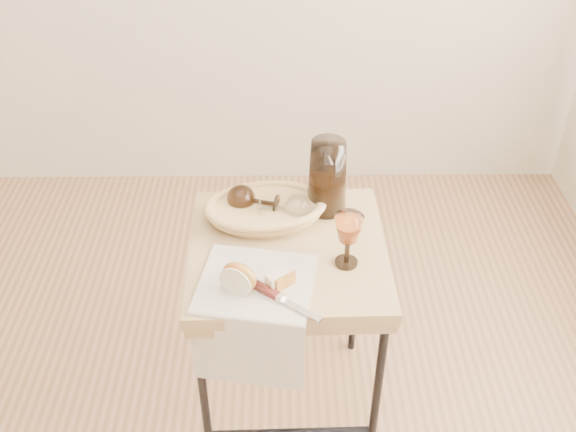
{
  "coord_description": "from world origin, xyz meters",
  "views": [
    {
      "loc": [
        0.45,
        -0.95,
        1.84
      ],
      "look_at": [
        0.47,
        0.41,
        0.8
      ],
      "focal_mm": 41.35,
      "sensor_mm": 36.0,
      "label": 1
    }
  ],
  "objects_px": {
    "tea_towel": "(256,283)",
    "wine_goblet": "(348,240)",
    "table_knife": "(283,299)",
    "pitcher": "(327,176)",
    "apple_half": "(239,277)",
    "goblet_lying_a": "(256,201)",
    "goblet_lying_b": "(282,208)",
    "side_table": "(288,333)",
    "bread_basket": "(266,211)"
  },
  "relations": [
    {
      "from": "bread_basket",
      "to": "wine_goblet",
      "type": "distance_m",
      "value": 0.3
    },
    {
      "from": "tea_towel",
      "to": "bread_basket",
      "type": "bearing_deg",
      "value": 95.49
    },
    {
      "from": "pitcher",
      "to": "goblet_lying_a",
      "type": "bearing_deg",
      "value": 178.32
    },
    {
      "from": "bread_basket",
      "to": "apple_half",
      "type": "xyz_separation_m",
      "value": [
        -0.06,
        -0.3,
        0.02
      ]
    },
    {
      "from": "table_knife",
      "to": "tea_towel",
      "type": "bearing_deg",
      "value": 171.53
    },
    {
      "from": "pitcher",
      "to": "wine_goblet",
      "type": "height_order",
      "value": "pitcher"
    },
    {
      "from": "tea_towel",
      "to": "pitcher",
      "type": "xyz_separation_m",
      "value": [
        0.2,
        0.32,
        0.11
      ]
    },
    {
      "from": "goblet_lying_b",
      "to": "goblet_lying_a",
      "type": "bearing_deg",
      "value": 153.48
    },
    {
      "from": "goblet_lying_a",
      "to": "goblet_lying_b",
      "type": "xyz_separation_m",
      "value": [
        0.07,
        -0.03,
        -0.0
      ]
    },
    {
      "from": "pitcher",
      "to": "table_knife",
      "type": "xyz_separation_m",
      "value": [
        -0.13,
        -0.39,
        -0.1
      ]
    },
    {
      "from": "tea_towel",
      "to": "goblet_lying_b",
      "type": "distance_m",
      "value": 0.27
    },
    {
      "from": "goblet_lying_a",
      "to": "goblet_lying_b",
      "type": "relative_size",
      "value": 1.07
    },
    {
      "from": "table_knife",
      "to": "goblet_lying_a",
      "type": "bearing_deg",
      "value": 139.72
    },
    {
      "from": "tea_towel",
      "to": "goblet_lying_b",
      "type": "bearing_deg",
      "value": 85.29
    },
    {
      "from": "wine_goblet",
      "to": "goblet_lying_b",
      "type": "bearing_deg",
      "value": 133.49
    },
    {
      "from": "pitcher",
      "to": "tea_towel",
      "type": "bearing_deg",
      "value": -133.06
    },
    {
      "from": "goblet_lying_b",
      "to": "tea_towel",
      "type": "bearing_deg",
      "value": -107.32
    },
    {
      "from": "side_table",
      "to": "pitcher",
      "type": "bearing_deg",
      "value": 57.08
    },
    {
      "from": "goblet_lying_b",
      "to": "apple_half",
      "type": "bearing_deg",
      "value": -113.57
    },
    {
      "from": "goblet_lying_a",
      "to": "pitcher",
      "type": "xyz_separation_m",
      "value": [
        0.2,
        0.04,
        0.06
      ]
    },
    {
      "from": "side_table",
      "to": "goblet_lying_a",
      "type": "distance_m",
      "value": 0.43
    },
    {
      "from": "bread_basket",
      "to": "side_table",
      "type": "bearing_deg",
      "value": -71.92
    },
    {
      "from": "goblet_lying_a",
      "to": "wine_goblet",
      "type": "xyz_separation_m",
      "value": [
        0.24,
        -0.21,
        0.03
      ]
    },
    {
      "from": "table_knife",
      "to": "wine_goblet",
      "type": "bearing_deg",
      "value": 79.09
    },
    {
      "from": "tea_towel",
      "to": "wine_goblet",
      "type": "bearing_deg",
      "value": 27.53
    },
    {
      "from": "bread_basket",
      "to": "goblet_lying_a",
      "type": "height_order",
      "value": "goblet_lying_a"
    },
    {
      "from": "wine_goblet",
      "to": "apple_half",
      "type": "relative_size",
      "value": 1.68
    },
    {
      "from": "tea_towel",
      "to": "apple_half",
      "type": "relative_size",
      "value": 3.1
    },
    {
      "from": "side_table",
      "to": "table_knife",
      "type": "distance_m",
      "value": 0.42
    },
    {
      "from": "goblet_lying_a",
      "to": "apple_half",
      "type": "relative_size",
      "value": 1.43
    },
    {
      "from": "bread_basket",
      "to": "table_knife",
      "type": "distance_m",
      "value": 0.35
    },
    {
      "from": "bread_basket",
      "to": "apple_half",
      "type": "relative_size",
      "value": 3.33
    },
    {
      "from": "wine_goblet",
      "to": "apple_half",
      "type": "height_order",
      "value": "wine_goblet"
    },
    {
      "from": "goblet_lying_b",
      "to": "wine_goblet",
      "type": "bearing_deg",
      "value": -49.41
    },
    {
      "from": "tea_towel",
      "to": "table_knife",
      "type": "xyz_separation_m",
      "value": [
        0.07,
        -0.07,
        0.01
      ]
    },
    {
      "from": "goblet_lying_a",
      "to": "pitcher",
      "type": "relative_size",
      "value": 0.5
    },
    {
      "from": "bread_basket",
      "to": "apple_half",
      "type": "height_order",
      "value": "apple_half"
    },
    {
      "from": "bread_basket",
      "to": "goblet_lying_b",
      "type": "relative_size",
      "value": 2.48
    },
    {
      "from": "apple_half",
      "to": "table_knife",
      "type": "distance_m",
      "value": 0.12
    },
    {
      "from": "goblet_lying_a",
      "to": "goblet_lying_b",
      "type": "height_order",
      "value": "goblet_lying_a"
    },
    {
      "from": "side_table",
      "to": "pitcher",
      "type": "distance_m",
      "value": 0.5
    },
    {
      "from": "goblet_lying_a",
      "to": "bread_basket",
      "type": "bearing_deg",
      "value": 169.46
    },
    {
      "from": "goblet_lying_a",
      "to": "wine_goblet",
      "type": "height_order",
      "value": "wine_goblet"
    },
    {
      "from": "tea_towel",
      "to": "table_knife",
      "type": "height_order",
      "value": "table_knife"
    },
    {
      "from": "tea_towel",
      "to": "pitcher",
      "type": "height_order",
      "value": "pitcher"
    },
    {
      "from": "goblet_lying_a",
      "to": "table_knife",
      "type": "xyz_separation_m",
      "value": [
        0.07,
        -0.36,
        -0.04
      ]
    },
    {
      "from": "side_table",
      "to": "goblet_lying_a",
      "type": "height_order",
      "value": "goblet_lying_a"
    },
    {
      "from": "tea_towel",
      "to": "wine_goblet",
      "type": "distance_m",
      "value": 0.26
    },
    {
      "from": "wine_goblet",
      "to": "table_knife",
      "type": "height_order",
      "value": "wine_goblet"
    },
    {
      "from": "wine_goblet",
      "to": "apple_half",
      "type": "bearing_deg",
      "value": -159.59
    }
  ]
}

